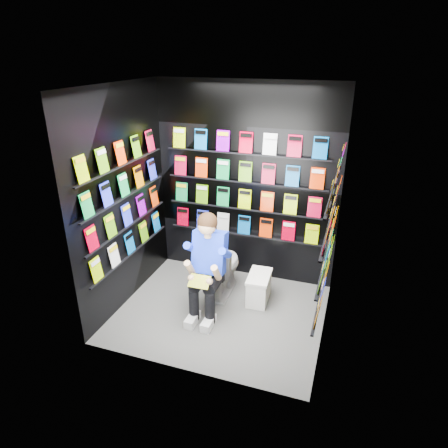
% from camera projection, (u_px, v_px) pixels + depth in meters
% --- Properties ---
extents(floor, '(2.40, 2.40, 0.00)m').
position_uv_depth(floor, '(220.00, 312.00, 4.82)').
color(floor, '#555553').
rests_on(floor, ground).
extents(ceiling, '(2.40, 2.40, 0.00)m').
position_uv_depth(ceiling, '(219.00, 85.00, 3.77)').
color(ceiling, white).
rests_on(ceiling, floor).
extents(wall_back, '(2.40, 0.04, 2.60)m').
position_uv_depth(wall_back, '(246.00, 185.00, 5.16)').
color(wall_back, black).
rests_on(wall_back, floor).
extents(wall_front, '(2.40, 0.04, 2.60)m').
position_uv_depth(wall_front, '(181.00, 254.00, 3.43)').
color(wall_front, black).
rests_on(wall_front, floor).
extents(wall_left, '(0.04, 2.00, 2.60)m').
position_uv_depth(wall_left, '(123.00, 200.00, 4.65)').
color(wall_left, black).
rests_on(wall_left, floor).
extents(wall_right, '(0.04, 2.00, 2.60)m').
position_uv_depth(wall_right, '(335.00, 228.00, 3.94)').
color(wall_right, black).
rests_on(wall_right, floor).
extents(comics_back, '(2.10, 0.06, 1.37)m').
position_uv_depth(comics_back, '(245.00, 185.00, 5.13)').
color(comics_back, '#F43907').
rests_on(comics_back, wall_back).
extents(comics_left, '(0.06, 1.70, 1.37)m').
position_uv_depth(comics_left, '(125.00, 200.00, 4.64)').
color(comics_left, '#F43907').
rests_on(comics_left, wall_left).
extents(comics_right, '(0.06, 1.70, 1.37)m').
position_uv_depth(comics_right, '(331.00, 227.00, 3.94)').
color(comics_right, '#F43907').
rests_on(comics_right, wall_right).
extents(toilet, '(0.45, 0.76, 0.73)m').
position_uv_depth(toilet, '(221.00, 267.00, 5.09)').
color(toilet, white).
rests_on(toilet, floor).
extents(longbox, '(0.27, 0.45, 0.33)m').
position_uv_depth(longbox, '(259.00, 289.00, 4.99)').
color(longbox, white).
rests_on(longbox, floor).
extents(longbox_lid, '(0.29, 0.48, 0.03)m').
position_uv_depth(longbox_lid, '(259.00, 276.00, 4.92)').
color(longbox_lid, white).
rests_on(longbox_lid, longbox).
extents(reader, '(0.54, 0.77, 1.38)m').
position_uv_depth(reader, '(210.00, 252.00, 4.60)').
color(reader, '#0B29E6').
rests_on(reader, toilet).
extents(held_comic, '(0.24, 0.15, 0.10)m').
position_uv_depth(held_comic, '(199.00, 281.00, 4.37)').
color(held_comic, '#30931A').
rests_on(held_comic, reader).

